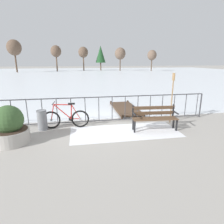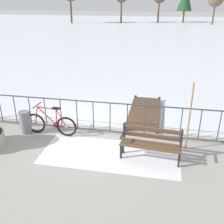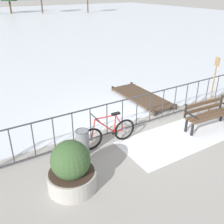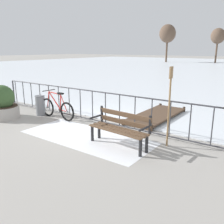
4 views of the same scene
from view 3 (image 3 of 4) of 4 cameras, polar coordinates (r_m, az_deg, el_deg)
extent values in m
plane|color=#9E9991|center=(8.34, 5.33, -3.26)|extent=(160.00, 160.00, 0.00)
cube|color=white|center=(8.04, 14.97, -5.28)|extent=(3.80, 1.62, 0.01)
cylinder|color=#38383D|center=(7.88, 5.64, 3.41)|extent=(9.00, 0.04, 0.04)
cylinder|color=#38383D|center=(8.30, 5.35, -2.78)|extent=(9.00, 0.04, 0.04)
cylinder|color=#38383D|center=(6.78, -21.34, -7.10)|extent=(0.03, 0.03, 0.97)
cylinder|color=#38383D|center=(6.85, -16.96, -5.97)|extent=(0.03, 0.03, 0.97)
cylinder|color=#38383D|center=(6.97, -12.71, -4.85)|extent=(0.03, 0.03, 0.97)
cylinder|color=#38383D|center=(7.12, -8.64, -3.74)|extent=(0.03, 0.03, 0.97)
cylinder|color=#38383D|center=(7.31, -4.77, -2.66)|extent=(0.03, 0.03, 0.97)
cylinder|color=#38383D|center=(7.54, -1.12, -1.64)|extent=(0.03, 0.03, 0.97)
cylinder|color=#38383D|center=(7.79, 2.30, -0.67)|extent=(0.03, 0.03, 0.97)
cylinder|color=#38383D|center=(8.08, 5.49, 0.24)|extent=(0.03, 0.03, 0.97)
cylinder|color=#38383D|center=(8.39, 8.45, 1.08)|extent=(0.03, 0.03, 0.97)
cylinder|color=#38383D|center=(8.72, 11.20, 1.85)|extent=(0.03, 0.03, 0.97)
cylinder|color=#38383D|center=(9.07, 13.74, 2.57)|extent=(0.03, 0.03, 0.97)
cylinder|color=#38383D|center=(9.44, 16.09, 3.22)|extent=(0.03, 0.03, 0.97)
cylinder|color=#38383D|center=(9.83, 18.27, 3.82)|extent=(0.03, 0.03, 0.97)
cylinder|color=#38383D|center=(10.23, 20.27, 4.37)|extent=(0.03, 0.03, 0.97)
cylinder|color=#38383D|center=(10.64, 22.13, 4.87)|extent=(0.03, 0.03, 0.97)
torus|color=black|center=(7.49, 2.76, -3.93)|extent=(0.66, 0.09, 0.66)
cylinder|color=gray|center=(7.49, 2.76, -3.93)|extent=(0.08, 0.06, 0.08)
torus|color=black|center=(7.06, -4.55, -5.99)|extent=(0.66, 0.09, 0.66)
cylinder|color=gray|center=(7.06, -4.55, -5.99)|extent=(0.08, 0.06, 0.08)
cylinder|color=red|center=(7.21, 0.68, -2.58)|extent=(0.08, 0.04, 0.53)
cylinder|color=red|center=(7.07, -1.55, -3.07)|extent=(0.61, 0.06, 0.59)
cylinder|color=red|center=(6.95, -1.42, -1.12)|extent=(0.63, 0.06, 0.07)
cylinder|color=red|center=(7.41, 1.66, -4.18)|extent=(0.34, 0.04, 0.05)
cylinder|color=red|center=(7.29, 1.82, -2.34)|extent=(0.32, 0.04, 0.56)
cylinder|color=red|center=(6.94, -4.17, -3.83)|extent=(0.16, 0.04, 0.59)
cube|color=black|center=(7.07, 0.84, -0.37)|extent=(0.24, 0.11, 0.05)
cylinder|color=black|center=(6.80, -3.78, -1.22)|extent=(0.05, 0.52, 0.03)
cylinder|color=black|center=(7.33, 0.52, -4.44)|extent=(0.18, 0.03, 0.18)
cube|color=brown|center=(8.67, 19.86, -0.34)|extent=(1.60, 0.22, 0.04)
cube|color=brown|center=(8.58, 20.58, -0.75)|extent=(1.60, 0.22, 0.04)
cube|color=brown|center=(8.49, 21.32, -1.16)|extent=(1.60, 0.22, 0.04)
cube|color=brown|center=(8.67, 19.55, 0.74)|extent=(1.60, 0.17, 0.12)
cube|color=brown|center=(8.59, 19.75, 1.94)|extent=(1.60, 0.17, 0.12)
cube|color=black|center=(9.28, 23.01, -0.65)|extent=(0.05, 0.06, 0.44)
cube|color=black|center=(9.18, 22.95, 2.13)|extent=(0.05, 0.05, 0.45)
cube|color=black|center=(8.09, 17.30, -3.65)|extent=(0.05, 0.06, 0.44)
cube|color=black|center=(8.25, 16.06, -2.86)|extent=(0.05, 0.06, 0.44)
cube|color=black|center=(8.13, 15.89, 0.24)|extent=(0.05, 0.05, 0.45)
cube|color=black|center=(7.98, 17.06, -0.62)|extent=(0.07, 0.40, 0.04)
cylinder|color=#ADA8A0|center=(5.97, -8.79, -14.54)|extent=(1.09, 1.09, 0.42)
cylinder|color=#38281E|center=(5.83, -8.94, -12.88)|extent=(1.00, 1.00, 0.02)
sphere|color=#38562D|center=(5.64, -9.16, -10.41)|extent=(0.86, 0.86, 0.86)
cylinder|color=gray|center=(6.88, -6.50, -6.78)|extent=(0.34, 0.34, 0.72)
torus|color=#494A4E|center=(6.69, -6.65, -4.18)|extent=(0.35, 0.35, 0.02)
cylinder|color=#937047|center=(9.57, 21.26, 4.58)|extent=(0.04, 0.04, 1.70)
cube|color=#937047|center=(9.28, 22.25, 10.27)|extent=(0.03, 0.16, 0.28)
cube|color=#4C3828|center=(10.33, 6.56, 3.42)|extent=(1.10, 2.78, 0.06)
cylinder|color=#35271C|center=(9.08, 9.41, -0.24)|extent=(0.10, 0.10, 0.20)
cylinder|color=#35271C|center=(9.71, 13.88, 1.13)|extent=(0.10, 0.10, 0.20)
cylinder|color=#35271C|center=(11.13, 0.15, 5.18)|extent=(0.10, 0.10, 0.20)
cylinder|color=#35271C|center=(11.65, 4.32, 6.08)|extent=(0.10, 0.10, 0.20)
cylinder|color=brown|center=(47.73, -21.66, 21.47)|extent=(0.29, 0.29, 3.21)
cylinder|color=brown|center=(46.44, -15.32, 22.25)|extent=(0.25, 0.25, 3.26)
cylinder|color=brown|center=(46.44, -5.41, 22.82)|extent=(0.23, 0.23, 3.00)
camera|label=1|loc=(4.30, 71.95, -16.05)|focal=30.29mm
camera|label=2|loc=(6.59, 72.19, 7.73)|focal=41.44mm
camera|label=4|loc=(9.66, 57.89, 3.69)|focal=38.68mm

